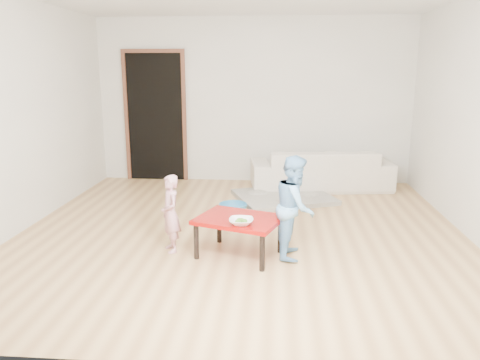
# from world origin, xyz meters

# --- Properties ---
(floor) EXTENTS (5.00, 5.00, 0.01)m
(floor) POSITION_xyz_m (0.00, 0.00, 0.00)
(floor) COLOR #B0804B
(floor) RESTS_ON ground
(back_wall) EXTENTS (5.00, 0.02, 2.60)m
(back_wall) POSITION_xyz_m (0.00, 2.50, 1.30)
(back_wall) COLOR beige
(back_wall) RESTS_ON floor
(left_wall) EXTENTS (0.02, 5.00, 2.60)m
(left_wall) POSITION_xyz_m (-2.50, 0.00, 1.30)
(left_wall) COLOR beige
(left_wall) RESTS_ON floor
(doorway) EXTENTS (1.02, 0.08, 2.11)m
(doorway) POSITION_xyz_m (-1.60, 2.48, 1.02)
(doorway) COLOR brown
(doorway) RESTS_ON back_wall
(sofa) EXTENTS (2.19, 1.08, 0.61)m
(sofa) POSITION_xyz_m (1.06, 2.05, 0.31)
(sofa) COLOR beige
(sofa) RESTS_ON floor
(cushion) EXTENTS (0.46, 0.43, 0.11)m
(cushion) POSITION_xyz_m (0.65, 1.82, 0.46)
(cushion) COLOR orange
(cushion) RESTS_ON sofa
(red_table) EXTENTS (0.94, 0.82, 0.39)m
(red_table) POSITION_xyz_m (0.03, -0.71, 0.20)
(red_table) COLOR #940B08
(red_table) RESTS_ON floor
(bowl) EXTENTS (0.23, 0.23, 0.06)m
(bowl) POSITION_xyz_m (0.07, -0.91, 0.42)
(bowl) COLOR white
(bowl) RESTS_ON red_table
(broccoli) EXTENTS (0.12, 0.12, 0.06)m
(broccoli) POSITION_xyz_m (0.07, -0.91, 0.42)
(broccoli) COLOR #2D5919
(broccoli) RESTS_ON red_table
(child_pink) EXTENTS (0.30, 0.34, 0.79)m
(child_pink) POSITION_xyz_m (-0.66, -0.64, 0.40)
(child_pink) COLOR #D5617B
(child_pink) RESTS_ON floor
(child_blue) EXTENTS (0.43, 0.53, 1.01)m
(child_blue) POSITION_xyz_m (0.58, -0.66, 0.50)
(child_blue) COLOR #67ABF0
(child_blue) RESTS_ON floor
(basin) EXTENTS (0.37, 0.37, 0.11)m
(basin) POSITION_xyz_m (-0.16, 0.71, 0.06)
(basin) COLOR teal
(basin) RESTS_ON floor
(blanket) EXTENTS (1.56, 1.44, 0.06)m
(blanket) POSITION_xyz_m (0.50, 1.38, 0.03)
(blanket) COLOR #B5ADA0
(blanket) RESTS_ON floor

